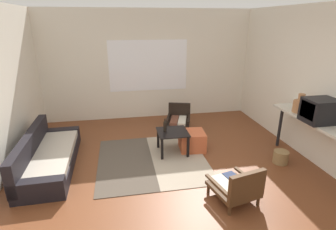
% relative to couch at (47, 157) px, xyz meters
% --- Properties ---
extents(ground_plane, '(7.80, 7.80, 0.00)m').
position_rel_couch_xyz_m(ground_plane, '(2.04, -0.74, -0.20)').
color(ground_plane, brown).
extents(far_wall_with_window, '(5.60, 0.13, 2.70)m').
position_rel_couch_xyz_m(far_wall_with_window, '(2.04, 2.32, 1.15)').
color(far_wall_with_window, silver).
rests_on(far_wall_with_window, ground).
extents(side_wall_right, '(0.12, 6.60, 2.70)m').
position_rel_couch_xyz_m(side_wall_right, '(4.70, -0.44, 1.15)').
color(side_wall_right, silver).
rests_on(side_wall_right, ground).
extents(area_rug, '(1.94, 1.96, 0.01)m').
position_rel_couch_xyz_m(area_rug, '(1.81, -0.10, -0.19)').
color(area_rug, '#4C4238').
rests_on(area_rug, ground).
extents(couch, '(0.79, 2.08, 0.63)m').
position_rel_couch_xyz_m(couch, '(0.00, 0.00, 0.00)').
color(couch, black).
rests_on(couch, ground).
extents(coffee_table, '(0.57, 0.57, 0.44)m').
position_rel_couch_xyz_m(coffee_table, '(2.23, 0.14, 0.15)').
color(coffee_table, black).
rests_on(coffee_table, ground).
extents(armchair_by_window, '(0.68, 0.75, 0.56)m').
position_rel_couch_xyz_m(armchair_by_window, '(2.62, 1.32, 0.06)').
color(armchair_by_window, black).
rests_on(armchair_by_window, ground).
extents(armchair_striped_foreground, '(0.68, 0.72, 0.58)m').
position_rel_couch_xyz_m(armchair_striped_foreground, '(2.81, -1.49, 0.05)').
color(armchair_striped_foreground, '#472D19').
rests_on(armchair_striped_foreground, ground).
extents(ottoman_orange, '(0.52, 0.52, 0.37)m').
position_rel_couch_xyz_m(ottoman_orange, '(2.64, 0.20, -0.01)').
color(ottoman_orange, '#BC5633').
rests_on(ottoman_orange, ground).
extents(console_shelf, '(0.38, 1.76, 0.88)m').
position_rel_couch_xyz_m(console_shelf, '(4.41, -0.78, 0.58)').
color(console_shelf, beige).
rests_on(console_shelf, ground).
extents(crt_television, '(0.50, 0.41, 0.38)m').
position_rel_couch_xyz_m(crt_television, '(4.40, -0.92, 0.87)').
color(crt_television, black).
rests_on(crt_television, console_shelf).
extents(clay_vase, '(0.24, 0.24, 0.34)m').
position_rel_couch_xyz_m(clay_vase, '(4.41, -0.43, 0.81)').
color(clay_vase, '#A87047').
rests_on(clay_vase, console_shelf).
extents(glass_bottle, '(0.06, 0.06, 0.25)m').
position_rel_couch_xyz_m(glass_bottle, '(2.09, 0.17, 0.34)').
color(glass_bottle, black).
rests_on(glass_bottle, coffee_table).
extents(wicker_basket, '(0.26, 0.26, 0.23)m').
position_rel_couch_xyz_m(wicker_basket, '(4.05, -0.61, -0.08)').
color(wicker_basket, olive).
rests_on(wicker_basket, ground).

